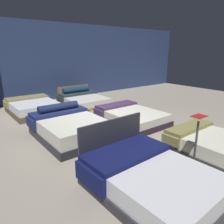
% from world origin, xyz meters
% --- Properties ---
extents(ground_plane, '(18.00, 18.00, 0.02)m').
position_xyz_m(ground_plane, '(0.00, 0.00, -0.01)').
color(ground_plane, gray).
extents(showroom_back_wall, '(18.00, 0.06, 3.50)m').
position_xyz_m(showroom_back_wall, '(0.00, 4.92, 1.75)').
color(showroom_back_wall, navy).
rests_on(showroom_back_wall, ground_plane).
extents(bed_0, '(1.69, 2.13, 1.03)m').
position_xyz_m(bed_0, '(-1.11, -2.69, 0.26)').
color(bed_0, '#28282F').
rests_on(bed_0, ground_plane).
extents(bed_1, '(1.54, 1.97, 0.51)m').
position_xyz_m(bed_1, '(1.03, -2.73, 0.22)').
color(bed_1, '#303335').
rests_on(bed_1, ground_plane).
extents(bed_2, '(1.70, 2.08, 0.82)m').
position_xyz_m(bed_2, '(-1.05, 0.20, 0.29)').
color(bed_2, black).
rests_on(bed_2, ground_plane).
extents(bed_3, '(1.61, 2.16, 0.47)m').
position_xyz_m(bed_3, '(1.10, 0.12, 0.20)').
color(bed_3, black).
rests_on(bed_3, ground_plane).
extents(bed_4, '(1.63, 1.96, 0.53)m').
position_xyz_m(bed_4, '(-1.07, 3.12, 0.24)').
color(bed_4, brown).
rests_on(bed_4, ground_plane).
extents(bed_5, '(1.73, 2.00, 0.71)m').
position_xyz_m(bed_5, '(1.07, 3.11, 0.22)').
color(bed_5, olive).
rests_on(bed_5, ground_plane).
extents(price_sign, '(0.28, 0.24, 1.15)m').
position_xyz_m(price_sign, '(0.00, -2.82, 0.45)').
color(price_sign, '#3F3F44').
rests_on(price_sign, ground_plane).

